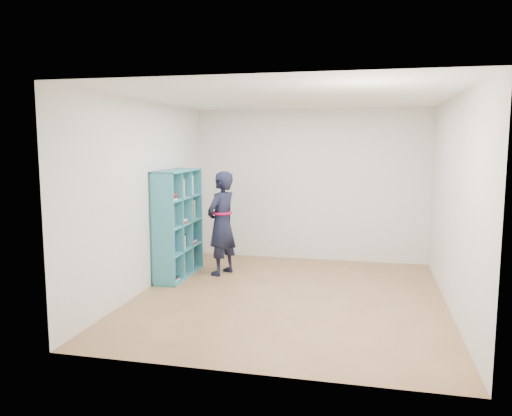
# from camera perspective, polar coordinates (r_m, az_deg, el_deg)

# --- Properties ---
(floor) EXTENTS (4.50, 4.50, 0.00)m
(floor) POSITION_cam_1_polar(r_m,az_deg,el_deg) (6.72, 3.76, -10.14)
(floor) COLOR brown
(floor) RESTS_ON ground
(ceiling) EXTENTS (4.50, 4.50, 0.00)m
(ceiling) POSITION_cam_1_polar(r_m,az_deg,el_deg) (6.43, 3.96, 12.52)
(ceiling) COLOR white
(ceiling) RESTS_ON wall_back
(wall_left) EXTENTS (0.02, 4.50, 2.60)m
(wall_left) POSITION_cam_1_polar(r_m,az_deg,el_deg) (7.04, -12.44, 1.33)
(wall_left) COLOR silver
(wall_left) RESTS_ON floor
(wall_right) EXTENTS (0.02, 4.50, 2.60)m
(wall_right) POSITION_cam_1_polar(r_m,az_deg,el_deg) (6.45, 21.70, 0.41)
(wall_right) COLOR silver
(wall_right) RESTS_ON floor
(wall_back) EXTENTS (4.00, 0.02, 2.60)m
(wall_back) POSITION_cam_1_polar(r_m,az_deg,el_deg) (8.67, 6.20, 2.61)
(wall_back) COLOR silver
(wall_back) RESTS_ON floor
(wall_front) EXTENTS (4.00, 0.02, 2.60)m
(wall_front) POSITION_cam_1_polar(r_m,az_deg,el_deg) (4.26, -0.90, -2.49)
(wall_front) COLOR silver
(wall_front) RESTS_ON floor
(bookshelf) EXTENTS (0.36, 1.22, 1.63)m
(bookshelf) POSITION_cam_1_polar(r_m,az_deg,el_deg) (7.66, -9.08, -1.88)
(bookshelf) COLOR teal
(bookshelf) RESTS_ON floor
(person) EXTENTS (0.56, 0.68, 1.60)m
(person) POSITION_cam_1_polar(r_m,az_deg,el_deg) (7.69, -3.95, -1.74)
(person) COLOR black
(person) RESTS_ON floor
(smartphone) EXTENTS (0.04, 0.10, 0.14)m
(smartphone) POSITION_cam_1_polar(r_m,az_deg,el_deg) (7.83, -4.31, -0.80)
(smartphone) COLOR silver
(smartphone) RESTS_ON person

